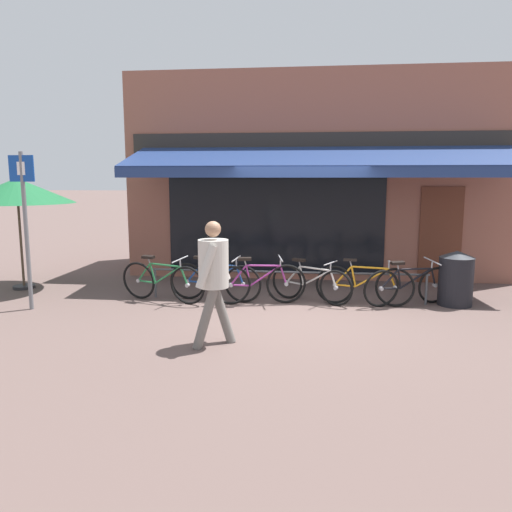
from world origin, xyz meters
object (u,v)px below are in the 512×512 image
object	(u,v)px
bicycle_orange	(364,284)
pedestrian_adult	(214,271)
bicycle_purple	(258,283)
bicycle_blue	(215,281)
bicycle_green	(162,281)
cafe_parasol	(17,191)
bicycle_silver	(311,283)
litter_bin	(456,278)
parking_sign	(25,215)
bicycle_black	(408,285)

from	to	relation	value
bicycle_orange	pedestrian_adult	distance (m)	3.45
bicycle_purple	bicycle_orange	world-z (taller)	bicycle_purple
bicycle_blue	pedestrian_adult	world-z (taller)	pedestrian_adult
bicycle_green	cafe_parasol	size ratio (longest dim) A/B	0.77
bicycle_silver	cafe_parasol	xyz separation A→B (m)	(-5.95, 0.50, 1.66)
bicycle_purple	pedestrian_adult	world-z (taller)	pedestrian_adult
pedestrian_adult	litter_bin	world-z (taller)	pedestrian_adult
bicycle_silver	litter_bin	xyz separation A→B (m)	(2.60, 0.07, 0.14)
cafe_parasol	bicycle_silver	bearing A→B (deg)	-4.85
bicycle_blue	parking_sign	distance (m)	3.47
bicycle_silver	bicycle_orange	world-z (taller)	bicycle_orange
bicycle_green	bicycle_silver	bearing A→B (deg)	23.47
bicycle_purple	bicycle_green	bearing A→B (deg)	168.91
litter_bin	parking_sign	distance (m)	7.64
parking_sign	bicycle_orange	bearing A→B (deg)	9.66
bicycle_black	bicycle_orange	bearing A→B (deg)	158.80
bicycle_purple	bicycle_orange	size ratio (longest dim) A/B	0.98
bicycle_blue	bicycle_black	distance (m)	3.53
bicycle_silver	parking_sign	size ratio (longest dim) A/B	0.55
bicycle_green	litter_bin	distance (m)	5.35
bicycle_purple	bicycle_black	bearing A→B (deg)	-7.44
bicycle_blue	bicycle_silver	world-z (taller)	bicycle_blue
bicycle_purple	cafe_parasol	world-z (taller)	cafe_parasol
bicycle_orange	pedestrian_adult	world-z (taller)	pedestrian_adult
bicycle_black	cafe_parasol	bearing A→B (deg)	154.03
bicycle_black	bicycle_silver	bearing A→B (deg)	156.11
bicycle_silver	bicycle_black	size ratio (longest dim) A/B	0.88
bicycle_green	pedestrian_adult	distance (m)	2.78
bicycle_blue	litter_bin	bearing A→B (deg)	10.69
bicycle_silver	bicycle_black	xyz separation A→B (m)	(1.75, -0.07, 0.01)
bicycle_green	litter_bin	world-z (taller)	litter_bin
bicycle_green	parking_sign	size ratio (longest dim) A/B	0.64
bicycle_green	pedestrian_adult	world-z (taller)	pedestrian_adult
bicycle_purple	bicycle_black	xyz separation A→B (m)	(2.69, 0.20, -0.02)
litter_bin	cafe_parasol	xyz separation A→B (m)	(-8.55, 0.43, 1.51)
parking_sign	cafe_parasol	distance (m)	1.95
bicycle_blue	bicycle_silver	bearing A→B (deg)	12.09
pedestrian_adult	cafe_parasol	size ratio (longest dim) A/B	0.76
bicycle_silver	bicycle_purple	bearing A→B (deg)	-136.50
bicycle_silver	litter_bin	size ratio (longest dim) A/B	1.51
bicycle_purple	litter_bin	xyz separation A→B (m)	(3.54, 0.34, 0.11)
bicycle_purple	parking_sign	size ratio (longest dim) A/B	0.64
bicycle_orange	pedestrian_adult	xyz separation A→B (m)	(-2.27, -2.51, 0.67)
bicycle_green	pedestrian_adult	bearing A→B (deg)	-40.61
parking_sign	bicycle_black	bearing A→B (deg)	8.60
bicycle_blue	bicycle_purple	world-z (taller)	bicycle_purple
bicycle_blue	parking_sign	world-z (taller)	parking_sign
bicycle_purple	litter_bin	size ratio (longest dim) A/B	1.73
pedestrian_adult	cafe_parasol	bearing A→B (deg)	134.53
bicycle_silver	bicycle_black	distance (m)	1.75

